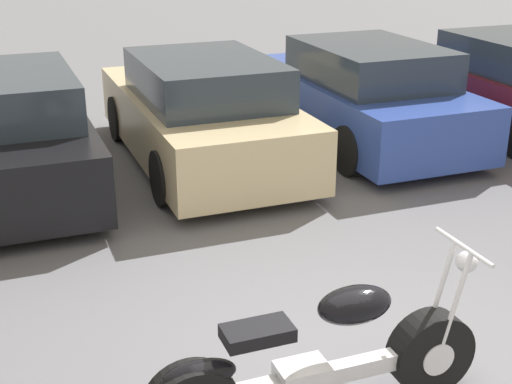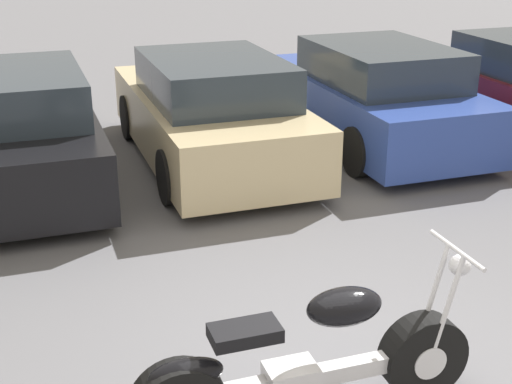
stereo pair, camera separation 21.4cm
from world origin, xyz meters
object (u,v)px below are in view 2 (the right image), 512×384
Objects in this scene: motorcycle at (303,368)px; parked_car_black at (16,130)px; parked_car_blue at (372,96)px; parked_car_champagne at (211,113)px.

motorcycle is 0.53× the size of parked_car_black.
parked_car_black is 5.00m from parked_car_blue.
motorcycle is 6.46m from parked_car_blue.
parked_car_champagne is (0.88, 5.37, 0.28)m from motorcycle.
motorcycle is 0.53× the size of parked_car_champagne.
parked_car_blue is at bearing 1.58° from parked_car_black.
motorcycle is at bearing -121.53° from parked_car_blue.
parked_car_champagne is at bearing 80.72° from motorcycle.
parked_car_blue is (2.50, 0.13, 0.00)m from parked_car_champagne.
parked_car_champagne is (2.50, 0.00, 0.00)m from parked_car_black.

